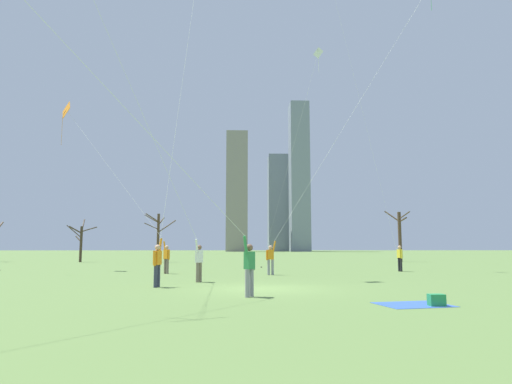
% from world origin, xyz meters
% --- Properties ---
extents(ground_plane, '(400.00, 400.00, 0.00)m').
position_xyz_m(ground_plane, '(0.00, 0.00, 0.00)').
color(ground_plane, '#5B7A3D').
extents(kite_flyer_far_back_teal, '(6.81, 7.82, 17.15)m').
position_xyz_m(kite_flyer_far_back_teal, '(-3.80, 1.73, 3.98)').
color(kite_flyer_far_back_teal, '#726656').
rests_on(kite_flyer_far_back_teal, ground).
extents(kite_flyer_midfield_left_green, '(11.23, 1.64, 18.74)m').
position_xyz_m(kite_flyer_midfield_left_green, '(2.32, 8.36, 3.31)').
color(kite_flyer_midfield_left_green, gray).
rests_on(kite_flyer_midfield_left_green, ground).
extents(kite_flyer_midfield_right_purple, '(11.66, 7.70, 13.51)m').
position_xyz_m(kite_flyer_midfield_right_purple, '(-2.42, -4.12, 3.01)').
color(kite_flyer_midfield_right_purple, gray).
rests_on(kite_flyer_midfield_right_purple, ground).
extents(kite_flyer_foreground_right_yellow, '(1.51, 6.37, 19.33)m').
position_xyz_m(kite_flyer_foreground_right_yellow, '(-3.85, 1.43, 3.43)').
color(kite_flyer_foreground_right_yellow, '#33384C').
rests_on(kite_flyer_foreground_right_yellow, ground).
extents(kite_flyer_midfield_center_orange, '(8.68, 5.58, 11.83)m').
position_xyz_m(kite_flyer_midfield_center_orange, '(-6.97, 10.67, 3.37)').
color(kite_flyer_midfield_center_orange, '#726656').
rests_on(kite_flyer_midfield_center_orange, ground).
extents(bystander_far_off_by_trees, '(0.28, 0.50, 1.62)m').
position_xyz_m(bystander_far_off_by_trees, '(9.29, 11.39, 0.90)').
color(bystander_far_off_by_trees, black).
rests_on(bystander_far_off_by_trees, ground).
extents(distant_kite_drifting_left_red, '(4.38, 2.35, 22.60)m').
position_xyz_m(distant_kite_drifting_left_red, '(6.09, 13.80, 19.49)').
color(distant_kite_drifting_left_red, red).
rests_on(distant_kite_drifting_left_red, ground).
extents(distant_kite_drifting_right_white, '(4.59, 2.30, 16.39)m').
position_xyz_m(distant_kite_drifting_right_white, '(4.50, 15.34, 13.98)').
color(distant_kite_drifting_right_white, white).
rests_on(distant_kite_drifting_right_white, ground).
extents(picnic_spot, '(2.04, 1.73, 0.31)m').
position_xyz_m(picnic_spot, '(4.05, -5.09, 0.09)').
color(picnic_spot, '#3359B2').
rests_on(picnic_spot, ground).
extents(bare_tree_left_of_center, '(1.98, 2.50, 5.45)m').
position_xyz_m(bare_tree_left_of_center, '(16.26, 30.66, 2.87)').
color(bare_tree_left_of_center, '#4C3828').
rests_on(bare_tree_left_of_center, ground).
extents(bare_tree_center, '(3.23, 2.27, 4.98)m').
position_xyz_m(bare_tree_center, '(-9.21, 30.23, 2.82)').
color(bare_tree_center, '#4C3828').
rests_on(bare_tree_center, ground).
extents(bare_tree_rightmost, '(2.55, 2.64, 4.50)m').
position_xyz_m(bare_tree_rightmost, '(-17.15, 30.51, 2.30)').
color(bare_tree_rightmost, '#423326').
rests_on(bare_tree_rightmost, ground).
extents(skyline_wide_slab, '(7.59, 7.82, 42.75)m').
position_xyz_m(skyline_wide_slab, '(-1.60, 143.54, 21.38)').
color(skyline_wide_slab, gray).
rests_on(skyline_wide_slab, ground).
extents(skyline_tall_tower, '(6.71, 8.96, 53.35)m').
position_xyz_m(skyline_tall_tower, '(20.71, 142.27, 26.67)').
color(skyline_tall_tower, gray).
rests_on(skyline_tall_tower, ground).
extents(skyline_short_annex, '(7.67, 8.99, 36.64)m').
position_xyz_m(skyline_short_annex, '(14.18, 154.80, 18.32)').
color(skyline_short_annex, gray).
rests_on(skyline_short_annex, ground).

